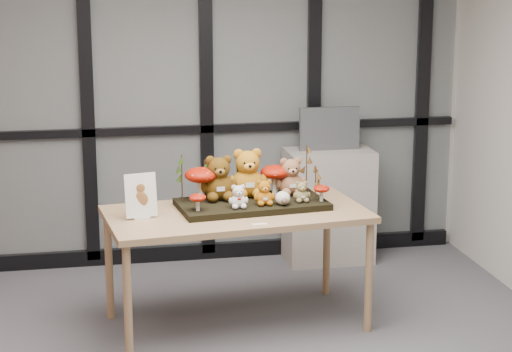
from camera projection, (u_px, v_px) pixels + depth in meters
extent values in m
plane|color=#B8B6AE|center=(147.00, 84.00, 7.02)|extent=(5.00, 0.00, 5.00)
cube|color=#2D383F|center=(147.00, 85.00, 6.99)|extent=(4.90, 0.02, 2.70)
cube|color=black|center=(152.00, 254.00, 7.30)|extent=(4.90, 0.06, 0.12)
cube|color=black|center=(148.00, 131.00, 7.07)|extent=(4.90, 0.06, 0.06)
cube|color=black|center=(87.00, 87.00, 6.90)|extent=(0.10, 0.06, 2.70)
cube|color=black|center=(206.00, 83.00, 7.07)|extent=(0.10, 0.06, 2.70)
cube|color=black|center=(314.00, 81.00, 7.23)|extent=(0.10, 0.06, 2.70)
cube|color=black|center=(423.00, 78.00, 7.40)|extent=(0.10, 0.06, 2.70)
cube|color=#A37A58|center=(236.00, 214.00, 5.88)|extent=(1.72, 1.00, 0.04)
cylinder|color=#A37A58|center=(128.00, 304.00, 5.41)|extent=(0.05, 0.05, 0.73)
cylinder|color=#A37A58|center=(109.00, 266.00, 6.08)|extent=(0.05, 0.05, 0.73)
cylinder|color=#A37A58|center=(369.00, 277.00, 5.86)|extent=(0.05, 0.05, 0.73)
cylinder|color=#A37A58|center=(327.00, 245.00, 6.53)|extent=(0.05, 0.05, 0.73)
cube|color=black|center=(252.00, 204.00, 5.97)|extent=(0.99, 0.57, 0.04)
cube|color=silver|center=(141.00, 218.00, 5.72)|extent=(0.11, 0.08, 0.01)
cube|color=white|center=(141.00, 195.00, 5.69)|extent=(0.20, 0.08, 0.27)
ellipsoid|color=brown|center=(141.00, 199.00, 5.69)|extent=(0.09, 0.01, 0.10)
ellipsoid|color=brown|center=(141.00, 188.00, 5.67)|extent=(0.05, 0.01, 0.05)
cube|color=white|center=(260.00, 224.00, 5.59)|extent=(0.09, 0.03, 0.00)
cube|color=#A0988F|center=(329.00, 206.00, 7.24)|extent=(0.67, 0.39, 0.89)
cube|color=#494C51|center=(329.00, 128.00, 7.12)|extent=(0.47, 0.05, 0.33)
cube|color=black|center=(330.00, 129.00, 7.09)|extent=(0.41, 0.00, 0.27)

